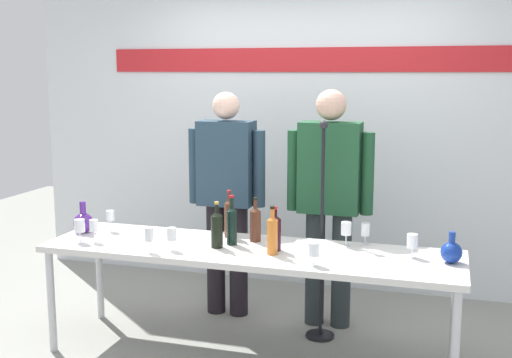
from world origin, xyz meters
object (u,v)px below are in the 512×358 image
Objects in this scene: decanter_blue_left at (83,222)px; wine_bottle_3 at (229,217)px; presenter_left at (227,190)px; presenter_right at (329,193)px; wine_glass_right_3 at (412,242)px; wine_glass_right_1 at (314,250)px; wine_glass_right_0 at (346,229)px; wine_glass_left_2 at (110,216)px; microphone_stand at (321,267)px; wine_glass_left_0 at (171,235)px; wine_glass_left_1 at (80,226)px; wine_bottle_4 at (255,223)px; wine_bottle_1 at (275,231)px; wine_bottle_5 at (232,224)px; decanter_blue_right at (451,252)px; wine_glass_left_3 at (94,226)px; wine_bottle_2 at (217,228)px; wine_glass_left_4 at (149,235)px; wine_bottle_0 at (272,234)px; wine_glass_right_2 at (365,230)px; display_table at (249,256)px.

wine_bottle_3 is at bearing 10.28° from decanter_blue_left.
presenter_left is 0.99× the size of presenter_right.
wine_glass_right_1 is at bearing -148.01° from wine_glass_right_3.
presenter_left is 10.61× the size of wine_glass_right_0.
wine_glass_left_2 is 1.52m from microphone_stand.
wine_glass_left_0 reaches higher than wine_glass_right_1.
wine_glass_left_1 is (0.12, -0.24, 0.03)m from decanter_blue_left.
wine_bottle_4 is at bearing -14.53° from wine_bottle_3.
wine_bottle_1 is 1.92× the size of wine_glass_left_0.
wine_bottle_4 is 0.90× the size of wine_bottle_5.
decanter_blue_right is 1.37m from wine_bottle_5.
wine_glass_left_3 reaches higher than wine_glass_left_0.
wine_bottle_2 is at bearing -173.58° from wine_glass_right_3.
wine_glass_left_3 is at bearing 165.94° from wine_glass_left_4.
wine_bottle_0 is at bearing 3.09° from wine_glass_left_3.
presenter_right reaches higher than wine_bottle_2.
decanter_blue_left is at bearing -169.72° from wine_bottle_3.
wine_glass_left_4 reaches higher than wine_glass_left_1.
wine_glass_right_2 is (1.09, -0.37, -0.14)m from presenter_left.
wine_glass_right_2 reaches higher than display_table.
decanter_blue_left is 1.47× the size of wine_glass_left_3.
wine_bottle_4 is 1.16m from wine_glass_left_1.
wine_bottle_3 is 0.19m from wine_bottle_5.
wine_glass_left_3 reaches higher than display_table.
microphone_stand reaches higher than wine_glass_left_1.
presenter_right reaches higher than wine_glass_left_1.
decanter_blue_left is 1.51× the size of wine_glass_left_0.
wine_glass_left_2 is 1.78m from wine_glass_right_2.
wine_bottle_3 is at bearing -175.67° from wine_glass_right_2.
wine_bottle_4 is 1.96× the size of wine_glass_left_3.
wine_bottle_1 is at bearing -108.34° from presenter_right.
display_table is 1.09m from wine_glass_left_2.
wine_glass_left_3 is at bearing -166.91° from wine_bottle_5.
presenter_right is 10.89× the size of wine_glass_left_4.
microphone_stand reaches higher than wine_glass_left_3.
presenter_left is 5.67× the size of wine_bottle_2.
wine_glass_right_0 is at bearing 13.99° from wine_glass_left_1.
wine_glass_right_0 is at bearing 76.40° from wine_glass_right_1.
wine_bottle_1 reaches higher than wine_glass_left_0.
wine_bottle_1 reaches higher than wine_glass_left_3.
wine_bottle_0 reaches higher than wine_glass_left_1.
wine_bottle_3 is 2.03× the size of wine_glass_right_0.
wine_bottle_2 is (0.18, -0.71, -0.11)m from presenter_left.
wine_glass_right_0 is at bearing -45.16° from microphone_stand.
decanter_blue_left reaches higher than wine_glass_left_2.
presenter_left is at bearing 133.32° from wine_glass_right_1.
wine_glass_right_1 is at bearing -112.98° from wine_glass_right_2.
wine_bottle_5 is at bearing -177.88° from wine_glass_right_3.
wine_glass_left_4 is 1.09× the size of wine_glass_right_3.
wine_glass_left_0 is (-1.69, -0.23, 0.03)m from decanter_blue_right.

